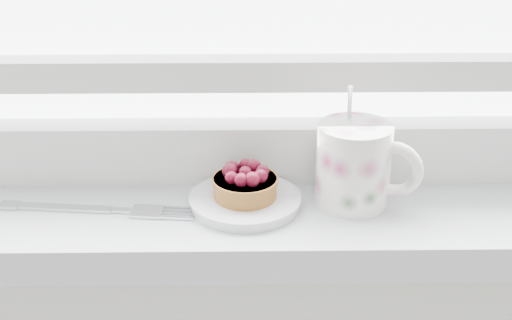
{
  "coord_description": "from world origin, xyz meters",
  "views": [
    {
      "loc": [
        0.02,
        1.2,
        1.32
      ],
      "look_at": [
        0.03,
        1.88,
        1.0
      ],
      "focal_mm": 50.0,
      "sensor_mm": 36.0,
      "label": 1
    }
  ],
  "objects_px": {
    "saucer": "(245,201)",
    "raspberry_tart": "(245,183)",
    "floral_mug": "(356,163)",
    "fork": "(95,209)"
  },
  "relations": [
    {
      "from": "saucer",
      "to": "floral_mug",
      "type": "xyz_separation_m",
      "value": [
        0.12,
        0.01,
        0.04
      ]
    },
    {
      "from": "floral_mug",
      "to": "fork",
      "type": "relative_size",
      "value": 0.6
    },
    {
      "from": "saucer",
      "to": "floral_mug",
      "type": "distance_m",
      "value": 0.13
    },
    {
      "from": "saucer",
      "to": "fork",
      "type": "relative_size",
      "value": 0.56
    },
    {
      "from": "saucer",
      "to": "raspberry_tart",
      "type": "distance_m",
      "value": 0.02
    },
    {
      "from": "floral_mug",
      "to": "fork",
      "type": "distance_m",
      "value": 0.29
    },
    {
      "from": "floral_mug",
      "to": "fork",
      "type": "height_order",
      "value": "floral_mug"
    },
    {
      "from": "saucer",
      "to": "floral_mug",
      "type": "bearing_deg",
      "value": 3.17
    },
    {
      "from": "saucer",
      "to": "raspberry_tart",
      "type": "height_order",
      "value": "raspberry_tart"
    },
    {
      "from": "saucer",
      "to": "raspberry_tart",
      "type": "xyz_separation_m",
      "value": [
        0.0,
        0.0,
        0.02
      ]
    }
  ]
}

